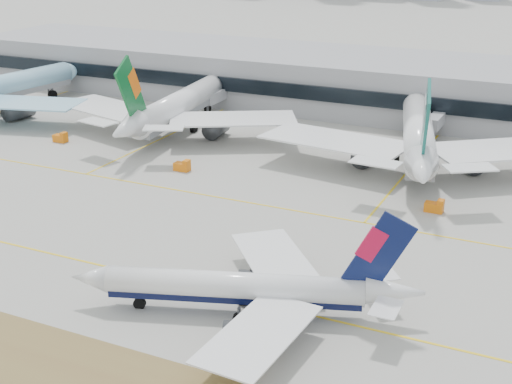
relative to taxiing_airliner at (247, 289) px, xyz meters
The scene contains 8 objects.
ground 17.99m from the taxiing_airliner, 150.91° to the left, with size 3000.00×3000.00×0.00m, color #98968E.
taxiing_airliner is the anchor object (origin of this frame).
widebody_eva 95.99m from the taxiing_airliner, 127.13° to the left, with size 68.43×67.41×24.56m.
widebody_cathay 75.85m from the taxiing_airliner, 85.66° to the left, with size 69.35×69.22×25.53m.
terminal 124.36m from the taxiing_airliner, 97.08° to the left, with size 280.00×43.10×15.00m.
gse_b 64.04m from the taxiing_airliner, 129.03° to the left, with size 3.55×2.00×2.60m.
gse_extra 97.16m from the taxiing_airliner, 144.93° to the left, with size 3.55×2.00×2.60m.
gse_c 51.92m from the taxiing_airliner, 72.52° to the left, with size 3.55×2.00×2.60m.
Camera 1 is at (54.03, -87.21, 51.37)m, focal length 50.00 mm.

